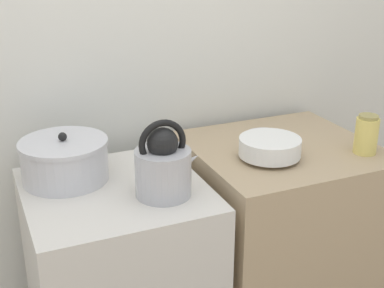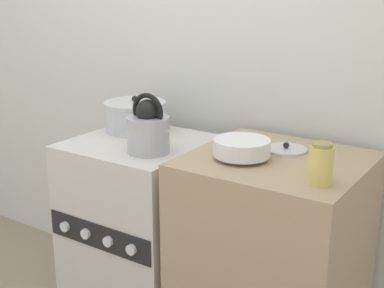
{
  "view_description": "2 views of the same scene",
  "coord_description": "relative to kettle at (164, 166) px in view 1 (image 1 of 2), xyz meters",
  "views": [
    {
      "loc": [
        -0.38,
        -1.21,
        1.65
      ],
      "look_at": [
        0.26,
        0.26,
        1.01
      ],
      "focal_mm": 50.0,
      "sensor_mm": 36.0,
      "label": 1
    },
    {
      "loc": [
        1.43,
        -1.44,
        1.56
      ],
      "look_at": [
        0.28,
        0.27,
        0.93
      ],
      "focal_mm": 50.0,
      "sensor_mm": 36.0,
      "label": 2
    }
  ],
  "objects": [
    {
      "name": "storage_jar",
      "position": [
        0.74,
        -0.04,
        0.01
      ],
      "size": [
        0.08,
        0.08,
        0.14
      ],
      "color": "#E0CC66",
      "rests_on": "counter"
    },
    {
      "name": "wall_back",
      "position": [
        -0.13,
        0.5,
        0.26
      ],
      "size": [
        7.0,
        0.06,
        2.5
      ],
      "color": "silver",
      "rests_on": "ground_plane"
    },
    {
      "name": "kettle",
      "position": [
        0.0,
        0.0,
        0.0
      ],
      "size": [
        0.21,
        0.17,
        0.24
      ],
      "color": "#B2B2B7",
      "rests_on": "stove"
    },
    {
      "name": "cooking_pot",
      "position": [
        -0.26,
        0.23,
        -0.03
      ],
      "size": [
        0.29,
        0.29,
        0.16
      ],
      "color": "silver",
      "rests_on": "stove"
    },
    {
      "name": "enamel_bowl",
      "position": [
        0.4,
        0.05,
        -0.02
      ],
      "size": [
        0.21,
        0.21,
        0.08
      ],
      "color": "white",
      "rests_on": "counter"
    },
    {
      "name": "loose_pot_lid",
      "position": [
        0.5,
        0.23,
        -0.06
      ],
      "size": [
        0.17,
        0.17,
        0.03
      ],
      "color": "silver",
      "rests_on": "counter"
    },
    {
      "name": "counter",
      "position": [
        0.51,
        0.12,
        -0.53
      ],
      "size": [
        0.65,
        0.61,
        0.93
      ],
      "color": "tan",
      "rests_on": "ground_plane"
    }
  ]
}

